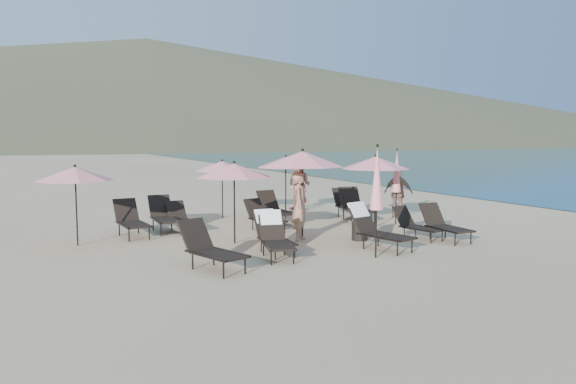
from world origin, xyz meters
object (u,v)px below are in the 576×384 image
lounger_4 (416,224)px  beachgoer_a (300,206)px  lounger_1 (275,236)px  side_table_1 (360,231)px  umbrella_open_0 (234,170)px  lounger_8 (264,216)px  umbrella_open_5 (75,174)px  lounger_10 (354,206)px  umbrella_closed_0 (377,179)px  beachgoer_c (398,193)px  lounger_3 (376,228)px  lounger_9 (276,208)px  umbrella_open_4 (286,162)px  beachgoer_b (299,185)px  umbrella_open_3 (222,166)px  side_table_0 (277,240)px  lounger_5 (444,224)px  lounger_0 (210,248)px  umbrella_closed_1 (397,172)px  umbrella_open_2 (376,163)px  umbrella_open_1 (303,159)px  lounger_11 (349,204)px  lounger_2 (272,233)px  lounger_7 (182,218)px  lounger_12 (164,215)px  lounger_6 (131,220)px

lounger_4 → beachgoer_a: beachgoer_a is taller
lounger_1 → side_table_1: (2.92, 0.87, -0.25)m
lounger_4 → umbrella_open_0: (-4.69, 1.57, 1.52)m
lounger_8 → umbrella_open_5: (-5.23, -0.04, 1.43)m
lounger_4 → beachgoer_a: size_ratio=0.83×
lounger_10 → umbrella_open_5: size_ratio=0.94×
umbrella_closed_0 → beachgoer_c: 6.60m
lounger_4 → lounger_3: bearing=-171.3°
lounger_9 → umbrella_open_4: (0.76, 0.83, 1.44)m
lounger_1 → beachgoer_b: 8.10m
umbrella_open_3 → side_table_0: (-0.58, -5.56, -1.54)m
lounger_1 → umbrella_open_0: size_ratio=0.80×
lounger_5 → side_table_0: 4.65m
lounger_8 → umbrella_open_4: bearing=39.4°
lounger_3 → lounger_8: bearing=97.3°
lounger_8 → beachgoer_b: (2.97, 3.41, 0.54)m
lounger_1 → side_table_1: lounger_1 is taller
lounger_0 → umbrella_closed_0: size_ratio=0.71×
side_table_0 → umbrella_closed_1: bearing=20.6°
lounger_8 → umbrella_open_2: (3.22, -1.10, 1.57)m
umbrella_open_1 → umbrella_open_2: size_ratio=1.10×
lounger_4 → lounger_8: size_ratio=0.95×
lounger_11 → umbrella_open_0: umbrella_open_0 is taller
side_table_1 → lounger_0: bearing=-163.5°
lounger_0 → beachgoer_b: size_ratio=0.97×
lounger_0 → umbrella_open_4: 7.73m
lounger_3 → umbrella_open_3: (-1.69, 6.54, 1.25)m
lounger_2 → lounger_1: bearing=-103.7°
beachgoer_a → umbrella_closed_1: bearing=-39.7°
lounger_0 → umbrella_open_1: bearing=16.4°
lounger_9 → umbrella_closed_1: (3.26, -2.01, 1.21)m
lounger_3 → lounger_7: lounger_3 is taller
umbrella_open_2 → umbrella_open_5: 8.52m
lounger_3 → lounger_12: bearing=116.6°
lounger_1 → umbrella_open_5: (-3.98, 3.44, 1.36)m
lounger_1 → lounger_10: lounger_10 is taller
lounger_2 → lounger_5: 4.84m
lounger_2 → lounger_8: 3.20m
umbrella_open_3 → lounger_5: bearing=-58.1°
lounger_4 → lounger_12: lounger_12 is taller
lounger_2 → lounger_9: size_ratio=0.91×
lounger_6 → lounger_0: bearing=-84.9°
lounger_5 → beachgoer_c: (1.43, 3.87, 0.43)m
lounger_9 → lounger_12: (-3.62, 0.02, 0.00)m
lounger_5 → umbrella_open_3: 7.67m
lounger_6 → beachgoer_c: beachgoer_c is taller
lounger_12 → side_table_1: 5.77m
lounger_1 → umbrella_closed_1: (5.44, 2.62, 1.19)m
lounger_0 → lounger_3: size_ratio=0.99×
lounger_3 → lounger_4: lounger_3 is taller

